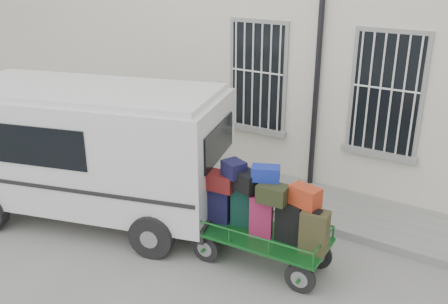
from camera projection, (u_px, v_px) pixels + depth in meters
ground at (192, 236)px, 8.81m from camera, size 80.00×80.00×0.00m
building at (324, 29)px, 12.03m from camera, size 24.00×5.15×6.00m
sidewalk at (254, 187)px, 10.51m from camera, size 24.00×1.70×0.15m
luggage_cart at (261, 214)px, 7.69m from camera, size 2.50×1.06×1.69m
van at (90, 145)px, 9.03m from camera, size 5.31×3.39×2.49m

